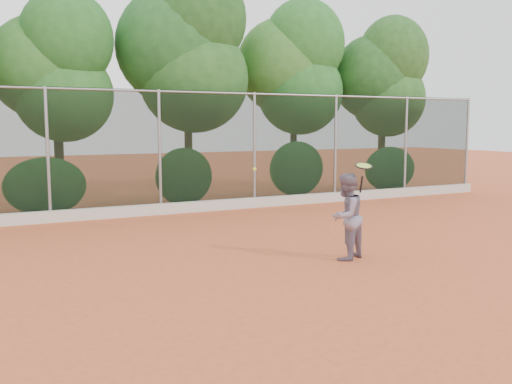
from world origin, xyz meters
name	(u,v)px	position (x,y,z in m)	size (l,w,h in m)	color
ground	(282,268)	(0.00, 0.00, 0.00)	(80.00, 80.00, 0.00)	#CC5930
concrete_curb	(163,209)	(0.00, 6.82, 0.15)	(24.00, 0.20, 0.30)	beige
tennis_player	(346,217)	(1.39, 0.02, 0.81)	(0.79, 0.62, 1.63)	slate
chainlink_fence	(160,148)	(0.00, 7.00, 1.86)	(24.09, 0.09, 3.50)	black
foliage_backdrop	(121,62)	(-0.55, 8.98, 4.40)	(23.70, 3.63, 7.55)	#442A1A
tennis_racket	(364,168)	(1.64, -0.16, 1.73)	(0.41, 0.40, 0.58)	black
tennis_ball_in_flight	(255,169)	(-0.64, -0.20, 1.79)	(0.06, 0.06, 0.06)	#D2F938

